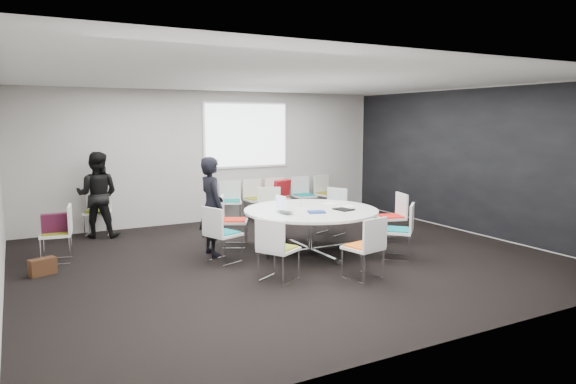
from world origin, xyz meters
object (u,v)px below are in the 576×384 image
chair_ring_f (278,262)px  brown_bag (43,267)px  conference_table (311,221)px  chair_ring_e (223,245)px  cup (299,204)px  chair_ring_c (271,219)px  maroon_bag (55,223)px  chair_back_b (256,207)px  chair_back_e (327,201)px  chair_person_back (98,221)px  laptop (287,212)px  chair_spare_left (58,245)px  chair_back_d (304,203)px  person_back (97,195)px  chair_ring_b (331,220)px  person_main (212,206)px  chair_back_c (277,205)px  chair_back_a (231,210)px  chair_ring_a (391,227)px  chair_ring_h (398,241)px  chair_ring_g (364,260)px  chair_ring_d (234,231)px

chair_ring_f → brown_bag: 3.37m
conference_table → chair_ring_e: size_ratio=2.50×
conference_table → cup: size_ratio=24.43×
chair_ring_c → maroon_bag: size_ratio=2.20×
chair_back_b → cup: 2.80m
conference_table → chair_back_e: bearing=53.5°
chair_back_b → chair_person_back: (-3.32, -0.00, 0.00)m
laptop → chair_spare_left: bearing=60.2°
chair_back_b → chair_person_back: same height
chair_back_d → person_back: bearing=3.8°
chair_ring_b → chair_ring_e: 2.70m
chair_ring_e → chair_back_b: (1.90, 2.91, 0.00)m
chair_spare_left → chair_person_back: bearing=-16.9°
chair_back_e → person_main: size_ratio=0.55×
chair_back_c → cup: 2.92m
chair_ring_e → chair_back_d: same height
brown_bag → chair_back_b: bearing=27.8°
chair_back_b → brown_bag: 4.97m
chair_back_a → maroon_bag: (-3.54, -1.66, 0.34)m
chair_ring_a → chair_spare_left: same height
chair_ring_c → laptop: chair_ring_c is taller
chair_ring_h → chair_back_c: bearing=48.1°
conference_table → chair_ring_b: chair_ring_b is taller
chair_person_back → maroon_bag: bearing=83.2°
person_main → cup: size_ratio=17.84×
chair_ring_c → chair_ring_g: same height
chair_spare_left → cup: bearing=-96.5°
conference_table → chair_back_c: (0.92, 3.03, -0.26)m
chair_ring_h → chair_back_d: 4.04m
person_back → chair_ring_c: bearing=-179.6°
chair_ring_h → maroon_bag: bearing=110.6°
chair_ring_e → person_main: size_ratio=0.55×
chair_ring_d → chair_spare_left: (-2.77, 0.35, 0.00)m
chair_ring_d → brown_bag: (-3.03, -0.27, -0.16)m
person_back → laptop: 3.86m
conference_table → chair_person_back: chair_person_back is taller
chair_ring_a → laptop: size_ratio=2.66×
chair_back_c → chair_person_back: (-3.84, 0.01, 0.00)m
chair_ring_f → chair_back_b: 4.44m
chair_ring_f → brown_bag: size_ratio=2.44×
chair_spare_left → maroon_bag: bearing=90.0°
chair_back_e → maroon_bag: size_ratio=2.20×
chair_ring_d → person_back: size_ratio=0.55×
chair_ring_g → brown_bag: 4.53m
conference_table → chair_back_e: 3.73m
chair_person_back → laptop: chair_person_back is taller
chair_spare_left → brown_bag: bearing=166.8°
chair_ring_a → chair_back_a: (-1.88, 3.03, 0.00)m
chair_ring_f → person_main: 1.83m
conference_table → chair_ring_b: size_ratio=2.50×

